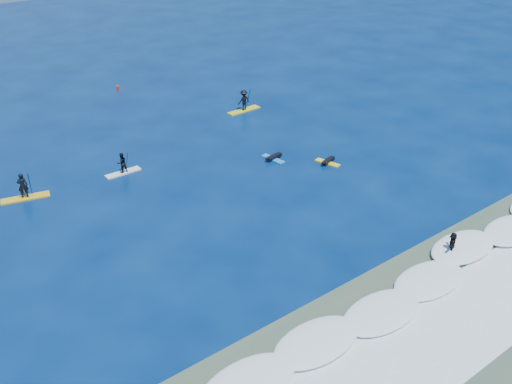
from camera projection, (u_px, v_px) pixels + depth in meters
ground at (292, 210)px, 37.20m from camera, size 160.00×160.00×0.00m
shallow_water at (480, 330)px, 27.51m from camera, size 90.00×13.00×0.01m
breaking_wave at (414, 288)px, 30.28m from camera, size 40.00×6.00×0.30m
whitewater at (463, 319)px, 28.20m from camera, size 34.00×5.00×0.02m
sup_paddler_left at (24, 190)px, 38.21m from camera, size 3.23×1.55×2.20m
sup_paddler_center at (122, 165)px, 41.42m from camera, size 2.65×0.67×1.85m
sup_paddler_right at (244, 102)px, 52.16m from camera, size 3.32×0.93×2.31m
prone_paddler_near at (328, 162)px, 43.11m from camera, size 1.55×2.03×0.41m
prone_paddler_far at (273, 158)px, 43.68m from camera, size 1.63×2.09×0.43m
wave_surfer at (452, 244)px, 32.45m from camera, size 1.91×1.52×1.40m
marker_buoy at (118, 88)px, 57.28m from camera, size 0.28×0.28×0.68m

